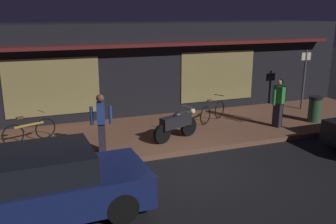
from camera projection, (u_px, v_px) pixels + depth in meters
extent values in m
plane|color=black|center=(197.00, 170.00, 9.69)|extent=(60.00, 60.00, 0.00)
cube|color=brown|center=(159.00, 133.00, 12.38)|extent=(18.00, 4.00, 0.15)
cube|color=black|center=(132.00, 68.00, 15.01)|extent=(18.00, 2.80, 3.60)
cube|color=olive|center=(53.00, 87.00, 12.71)|extent=(3.20, 0.04, 2.00)
cube|color=olive|center=(218.00, 76.00, 14.89)|extent=(3.20, 0.04, 2.00)
cube|color=#591919|center=(143.00, 45.00, 13.24)|extent=(16.20, 0.50, 0.12)
cylinder|color=black|center=(162.00, 134.00, 11.13)|extent=(0.60, 0.32, 0.60)
cylinder|color=black|center=(189.00, 127.00, 11.83)|extent=(0.60, 0.32, 0.60)
cube|color=black|center=(176.00, 121.00, 11.41)|extent=(1.13, 0.64, 0.36)
ellipsoid|color=black|center=(179.00, 114.00, 11.45)|extent=(0.50, 0.38, 0.20)
sphere|color=#F9EDB7|center=(193.00, 111.00, 11.81)|extent=(0.18, 0.18, 0.18)
cylinder|color=gray|center=(188.00, 107.00, 11.64)|extent=(0.22, 0.53, 0.03)
torus|color=black|center=(13.00, 135.00, 10.89)|extent=(0.63, 0.28, 0.66)
torus|color=black|center=(45.00, 128.00, 11.54)|extent=(0.63, 0.28, 0.66)
cube|color=#B78C2D|center=(29.00, 125.00, 11.16)|extent=(0.85, 0.37, 0.06)
cube|color=brown|center=(20.00, 118.00, 10.93)|extent=(0.22, 0.15, 0.06)
cylinder|color=#B78C2D|center=(41.00, 111.00, 11.34)|extent=(0.18, 0.40, 0.02)
torus|color=black|center=(205.00, 115.00, 13.00)|extent=(0.58, 0.38, 0.66)
torus|color=black|center=(219.00, 110.00, 13.77)|extent=(0.58, 0.38, 0.66)
cube|color=black|center=(213.00, 107.00, 13.33)|extent=(0.78, 0.51, 0.06)
cube|color=brown|center=(209.00, 101.00, 13.06)|extent=(0.21, 0.17, 0.06)
cylinder|color=black|center=(219.00, 95.00, 13.56)|extent=(0.24, 0.37, 0.02)
cube|color=#28232D|center=(102.00, 137.00, 10.43)|extent=(0.25, 0.31, 0.85)
cube|color=navy|center=(101.00, 113.00, 10.24)|extent=(0.29, 0.42, 0.58)
sphere|color=brown|center=(100.00, 98.00, 10.13)|extent=(0.22, 0.22, 0.22)
cylinder|color=navy|center=(110.00, 115.00, 10.30)|extent=(0.11, 0.11, 0.52)
cylinder|color=navy|center=(91.00, 116.00, 10.22)|extent=(0.11, 0.11, 0.52)
cube|color=#28232D|center=(278.00, 115.00, 12.72)|extent=(0.28, 0.33, 0.85)
cube|color=#2D8C38|center=(279.00, 95.00, 12.53)|extent=(0.33, 0.43, 0.58)
sphere|color=tan|center=(280.00, 82.00, 12.42)|extent=(0.22, 0.22, 0.22)
cylinder|color=#2D8C38|center=(274.00, 98.00, 12.39)|extent=(0.11, 0.11, 0.52)
cylinder|color=#2D8C38|center=(284.00, 96.00, 12.71)|extent=(0.11, 0.11, 0.52)
cylinder|color=#47474C|center=(304.00, 80.00, 14.89)|extent=(0.09, 0.09, 2.40)
cube|color=beige|center=(306.00, 56.00, 14.64)|extent=(0.44, 0.03, 0.30)
cylinder|color=#2D4C33|center=(315.00, 110.00, 13.32)|extent=(0.44, 0.44, 0.85)
cylinder|color=black|center=(316.00, 98.00, 13.20)|extent=(0.48, 0.48, 0.08)
cylinder|color=black|center=(104.00, 176.00, 8.55)|extent=(0.65, 0.24, 0.64)
cylinder|color=black|center=(122.00, 208.00, 7.17)|extent=(0.65, 0.24, 0.64)
cube|color=#141E4C|center=(45.00, 192.00, 7.30)|extent=(4.16, 1.92, 0.68)
cube|color=black|center=(34.00, 168.00, 7.10)|extent=(2.26, 1.68, 0.64)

